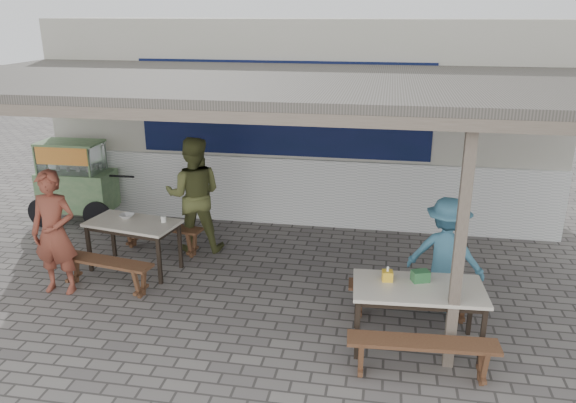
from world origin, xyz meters
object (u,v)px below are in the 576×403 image
(patron_street_side, at_px, (54,233))
(condiment_jar, at_px, (164,219))
(condiment_bowl, at_px, (127,216))
(bench_right_wall, at_px, (411,294))
(bench_right_street, at_px, (422,350))
(table_right, at_px, (418,293))
(vendor_cart, at_px, (75,179))
(bench_left_street, at_px, (105,268))
(patron_right_table, at_px, (446,255))
(table_left, at_px, (133,227))
(bench_left_wall, at_px, (161,232))
(tissue_box, at_px, (387,276))
(patron_wall_side, at_px, (194,195))
(donation_box, at_px, (420,276))

(patron_street_side, relative_size, condiment_jar, 19.49)
(condiment_jar, distance_m, condiment_bowl, 0.60)
(bench_right_wall, relative_size, patron_street_side, 0.91)
(bench_right_street, xyz_separation_m, patron_street_side, (-4.73, 1.12, 0.51))
(table_right, height_order, vendor_cart, vendor_cart)
(condiment_bowl, bearing_deg, table_right, -19.60)
(bench_left_street, bearing_deg, condiment_jar, 63.37)
(bench_left_street, height_order, patron_right_table, patron_right_table)
(bench_right_street, relative_size, patron_street_side, 0.91)
(table_left, distance_m, bench_left_wall, 0.77)
(patron_street_side, distance_m, tissue_box, 4.37)
(bench_left_street, xyz_separation_m, bench_right_wall, (4.06, -0.03, 0.00))
(patron_wall_side, xyz_separation_m, patron_right_table, (3.71, -1.24, -0.17))
(tissue_box, bearing_deg, table_right, -15.34)
(bench_right_street, bearing_deg, bench_left_street, 159.69)
(table_left, relative_size, donation_box, 7.36)
(table_left, relative_size, tissue_box, 12.00)
(bench_left_wall, relative_size, condiment_jar, 16.41)
(patron_wall_side, xyz_separation_m, tissue_box, (3.00, -2.10, -0.11))
(donation_box, bearing_deg, condiment_jar, 160.50)
(bench_left_street, relative_size, vendor_cart, 0.77)
(bench_left_street, xyz_separation_m, patron_street_side, (-0.60, -0.12, 0.51))
(vendor_cart, distance_m, patron_wall_side, 2.60)
(table_left, xyz_separation_m, donation_box, (3.99, -1.18, 0.14))
(bench_right_street, bearing_deg, patron_wall_side, 136.83)
(donation_box, distance_m, condiment_jar, 3.77)
(condiment_bowl, bearing_deg, donation_box, -17.77)
(table_right, xyz_separation_m, bench_right_wall, (-0.04, 0.60, -0.33))
(patron_right_table, distance_m, condiment_jar, 3.92)
(patron_right_table, xyz_separation_m, donation_box, (-0.35, -0.81, 0.07))
(bench_left_wall, height_order, tissue_box, tissue_box)
(table_left, xyz_separation_m, tissue_box, (3.63, -1.23, 0.14))
(table_right, xyz_separation_m, bench_right_street, (0.04, -0.60, -0.33))
(patron_street_side, bearing_deg, patron_wall_side, 49.03)
(tissue_box, distance_m, donation_box, 0.37)
(patron_wall_side, bearing_deg, bench_right_wall, 143.30)
(table_left, relative_size, bench_left_wall, 0.98)
(bench_right_street, xyz_separation_m, bench_right_wall, (-0.08, 1.21, 0.00))
(bench_left_wall, distance_m, bench_right_wall, 4.06)
(donation_box, bearing_deg, bench_left_street, 173.10)
(vendor_cart, relative_size, donation_box, 9.78)
(bench_left_wall, bearing_deg, condiment_jar, -51.77)
(patron_right_table, distance_m, tissue_box, 1.12)
(table_left, height_order, condiment_bowl, condiment_bowl)
(condiment_bowl, bearing_deg, vendor_cart, 138.12)
(bench_right_street, relative_size, tissue_box, 13.28)
(table_left, bearing_deg, bench_right_street, -15.58)
(vendor_cart, bearing_deg, bench_right_wall, -23.51)
(patron_wall_side, bearing_deg, donation_box, 137.56)
(vendor_cart, bearing_deg, table_right, -28.29)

